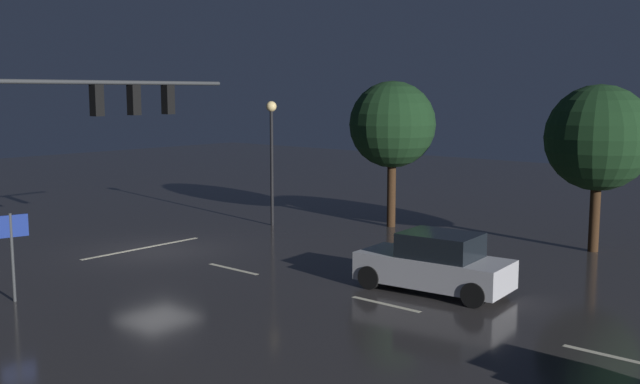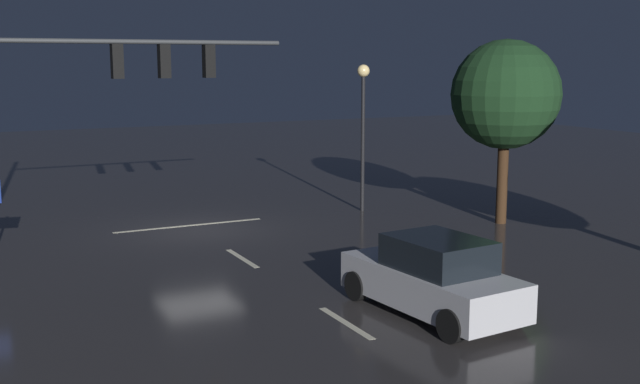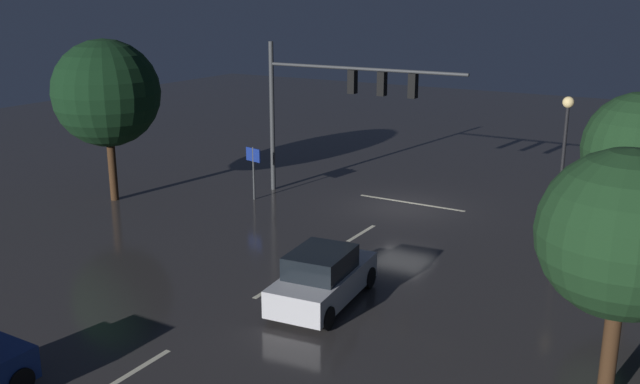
# 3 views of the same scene
# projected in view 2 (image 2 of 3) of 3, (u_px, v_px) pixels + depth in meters

# --- Properties ---
(ground_plane) EXTENTS (80.00, 80.00, 0.00)m
(ground_plane) POSITION_uv_depth(u_px,v_px,m) (197.00, 230.00, 25.07)
(ground_plane) COLOR #2D2B2B
(traffic_signal_assembly) EXTENTS (9.43, 0.47, 6.91)m
(traffic_signal_assembly) POSITION_uv_depth(u_px,v_px,m) (90.00, 81.00, 22.56)
(traffic_signal_assembly) COLOR #383A3D
(traffic_signal_assembly) RESTS_ON ground_plane
(lane_dash_far) EXTENTS (0.16, 2.20, 0.01)m
(lane_dash_far) POSITION_uv_depth(u_px,v_px,m) (242.00, 258.00, 21.55)
(lane_dash_far) COLOR beige
(lane_dash_far) RESTS_ON ground_plane
(lane_dash_mid) EXTENTS (0.16, 2.20, 0.01)m
(lane_dash_mid) POSITION_uv_depth(u_px,v_px,m) (346.00, 323.00, 16.26)
(lane_dash_mid) COLOR beige
(lane_dash_mid) RESTS_ON ground_plane
(stop_bar) EXTENTS (5.00, 0.16, 0.01)m
(stop_bar) POSITION_uv_depth(u_px,v_px,m) (189.00, 225.00, 25.80)
(stop_bar) COLOR beige
(stop_bar) RESTS_ON ground_plane
(car_approaching) EXTENTS (2.26, 4.50, 1.70)m
(car_approaching) POSITION_uv_depth(u_px,v_px,m) (433.00, 278.00, 16.72)
(car_approaching) COLOR #B7B7BC
(car_approaching) RESTS_ON ground_plane
(street_lamp_left_kerb) EXTENTS (0.44, 0.44, 5.23)m
(street_lamp_left_kerb) POSITION_uv_depth(u_px,v_px,m) (363.00, 110.00, 27.75)
(street_lamp_left_kerb) COLOR black
(street_lamp_left_kerb) RESTS_ON ground_plane
(tree_left_near) EXTENTS (3.57, 3.57, 6.07)m
(tree_left_near) POSITION_uv_depth(u_px,v_px,m) (506.00, 95.00, 25.51)
(tree_left_near) COLOR #382314
(tree_left_near) RESTS_ON ground_plane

